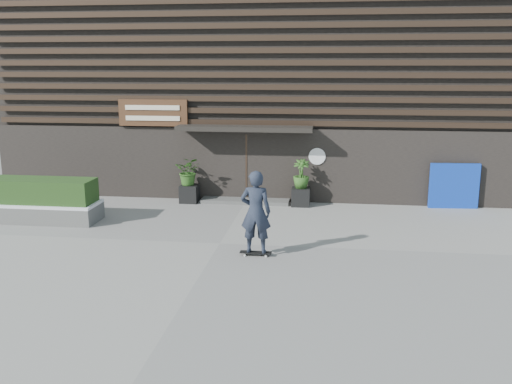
# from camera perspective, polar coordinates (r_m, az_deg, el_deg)

# --- Properties ---
(ground) EXTENTS (80.00, 80.00, 0.00)m
(ground) POSITION_cam_1_polar(r_m,az_deg,el_deg) (14.91, -3.69, -5.21)
(ground) COLOR gray
(ground) RESTS_ON ground
(entrance_step) EXTENTS (3.00, 0.80, 0.12)m
(entrance_step) POSITION_cam_1_polar(r_m,az_deg,el_deg) (19.26, -1.09, -0.89)
(entrance_step) COLOR #4A4A48
(entrance_step) RESTS_ON ground
(planter_pot_left) EXTENTS (0.60, 0.60, 0.60)m
(planter_pot_left) POSITION_cam_1_polar(r_m,az_deg,el_deg) (19.38, -6.74, -0.16)
(planter_pot_left) COLOR black
(planter_pot_left) RESTS_ON ground
(bamboo_left) EXTENTS (0.86, 0.75, 0.96)m
(bamboo_left) POSITION_cam_1_polar(r_m,az_deg,el_deg) (19.22, -6.80, 2.11)
(bamboo_left) COLOR #2D591E
(bamboo_left) RESTS_ON planter_pot_left
(planter_pot_right) EXTENTS (0.60, 0.60, 0.60)m
(planter_pot_right) POSITION_cam_1_polar(r_m,az_deg,el_deg) (18.83, 4.55, -0.49)
(planter_pot_right) COLOR black
(planter_pot_right) RESTS_ON ground
(bamboo_right) EXTENTS (0.54, 0.54, 0.96)m
(bamboo_right) POSITION_cam_1_polar(r_m,az_deg,el_deg) (18.67, 4.59, 1.84)
(bamboo_right) COLOR #2D591E
(bamboo_right) RESTS_ON planter_pot_right
(raised_bed) EXTENTS (3.50, 1.20, 0.50)m
(raised_bed) POSITION_cam_1_polar(r_m,az_deg,el_deg) (18.17, -20.89, -1.94)
(raised_bed) COLOR #50504E
(raised_bed) RESTS_ON ground
(snow_layer) EXTENTS (3.50, 1.20, 0.08)m
(snow_layer) POSITION_cam_1_polar(r_m,az_deg,el_deg) (18.11, -20.96, -1.05)
(snow_layer) COLOR white
(snow_layer) RESTS_ON raised_bed
(hedge) EXTENTS (3.30, 1.00, 0.70)m
(hedge) POSITION_cam_1_polar(r_m,az_deg,el_deg) (18.02, -21.05, 0.15)
(hedge) COLOR #1D3A15
(hedge) RESTS_ON snow_layer
(blue_tarp) EXTENTS (1.59, 0.23, 1.49)m
(blue_tarp) POSITION_cam_1_polar(r_m,az_deg,el_deg) (19.45, 19.39, 0.58)
(blue_tarp) COLOR #0D31AA
(blue_tarp) RESTS_ON ground
(building) EXTENTS (18.00, 11.00, 8.00)m
(building) POSITION_cam_1_polar(r_m,az_deg,el_deg) (24.05, 0.78, 11.27)
(building) COLOR black
(building) RESTS_ON ground
(skateboarder) EXTENTS (0.78, 0.49, 2.13)m
(skateboarder) POSITION_cam_1_polar(r_m,az_deg,el_deg) (13.63, -0.03, -2.04)
(skateboarder) COLOR black
(skateboarder) RESTS_ON ground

